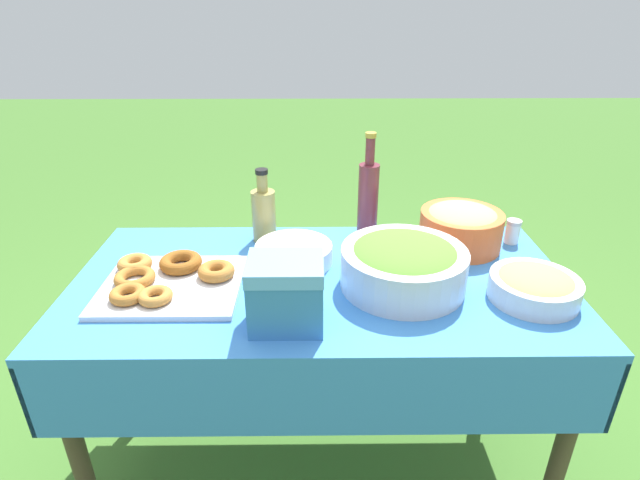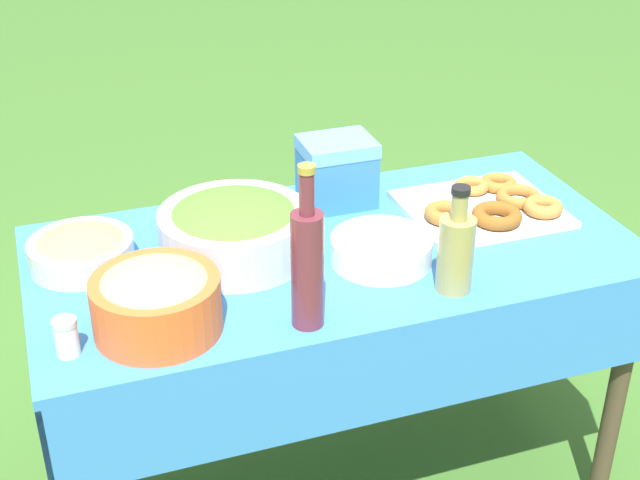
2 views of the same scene
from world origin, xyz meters
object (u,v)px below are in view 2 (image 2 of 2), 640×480
donut_platter (489,206)px  cooler_box (337,172)px  olive_oil_bottle (456,250)px  salad_bowl (234,228)px  wine_bottle (307,264)px  plate_stack (381,250)px  fruit_bowl (81,249)px  pasta_bowl (156,299)px

donut_platter → cooler_box: cooler_box is taller
donut_platter → olive_oil_bottle: 0.40m
salad_bowl → donut_platter: (0.67, -0.01, -0.05)m
donut_platter → wine_bottle: bearing=-151.7°
salad_bowl → plate_stack: bearing=-24.0°
salad_bowl → wine_bottle: 0.34m
fruit_bowl → cooler_box: 0.67m
donut_platter → pasta_bowl: bearing=-164.8°
pasta_bowl → cooler_box: size_ratio=1.43×
wine_bottle → olive_oil_bottle: bearing=3.7°
pasta_bowl → fruit_bowl: size_ratio=1.10×
salad_bowl → cooler_box: 0.37m
cooler_box → olive_oil_bottle: bearing=-78.5°
wine_bottle → pasta_bowl: bearing=165.2°
cooler_box → wine_bottle: bearing=-116.2°
fruit_bowl → cooler_box: cooler_box is taller
olive_oil_bottle → fruit_bowl: olive_oil_bottle is taller
pasta_bowl → donut_platter: size_ratio=0.68×
pasta_bowl → olive_oil_bottle: (0.64, -0.06, 0.02)m
plate_stack → olive_oil_bottle: olive_oil_bottle is taller
donut_platter → plate_stack: 0.38m
fruit_bowl → plate_stack: bearing=-17.8°
plate_stack → olive_oil_bottle: size_ratio=0.95×
donut_platter → olive_oil_bottle: bearing=-130.0°
fruit_bowl → cooler_box: (0.66, 0.11, 0.05)m
pasta_bowl → wine_bottle: wine_bottle is taller
pasta_bowl → olive_oil_bottle: size_ratio=1.06×
fruit_bowl → cooler_box: bearing=9.2°
salad_bowl → wine_bottle: size_ratio=0.98×
salad_bowl → plate_stack: 0.34m
plate_stack → fruit_bowl: bearing=162.2°
salad_bowl → olive_oil_bottle: (0.42, -0.30, 0.03)m
pasta_bowl → plate_stack: (0.54, 0.11, -0.04)m
pasta_bowl → olive_oil_bottle: bearing=-4.9°
cooler_box → plate_stack: bearing=-91.1°
salad_bowl → olive_oil_bottle: olive_oil_bottle is taller
fruit_bowl → pasta_bowl: bearing=-69.5°
donut_platter → cooler_box: bearing=152.1°
plate_stack → wine_bottle: bearing=-142.5°
donut_platter → fruit_bowl: bearing=175.7°
olive_oil_bottle → wine_bottle: size_ratio=0.69×
pasta_bowl → cooler_box: (0.54, 0.43, 0.02)m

